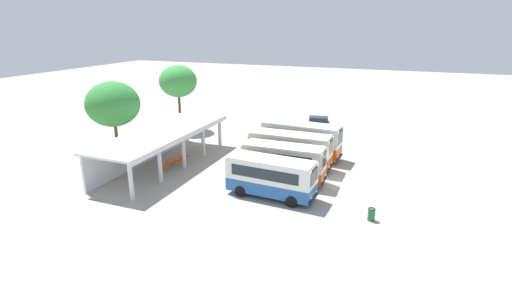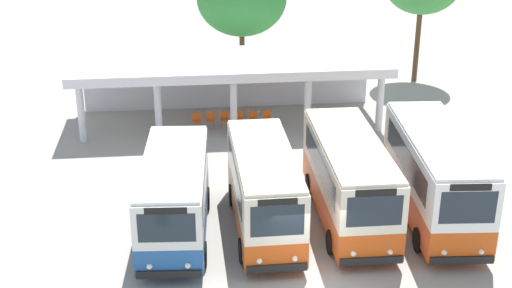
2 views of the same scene
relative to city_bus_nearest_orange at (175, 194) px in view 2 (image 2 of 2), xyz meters
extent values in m
plane|color=#A39E93|center=(4.44, -3.96, -1.73)|extent=(180.00, 180.00, 0.00)
cylinder|color=black|center=(0.94, -2.18, -1.28)|extent=(0.28, 0.91, 0.90)
cylinder|color=black|center=(-1.23, -2.04, -1.28)|extent=(0.28, 0.91, 0.90)
cylinder|color=black|center=(1.24, 2.06, -1.28)|extent=(0.28, 0.91, 0.90)
cylinder|color=black|center=(-0.94, 2.21, -1.28)|extent=(0.28, 0.91, 0.90)
cube|color=#23569E|center=(0.00, 0.01, -0.83)|extent=(2.75, 7.01, 1.02)
cube|color=silver|center=(0.00, 0.01, 0.47)|extent=(2.75, 7.01, 1.59)
cube|color=silver|center=(0.00, 0.01, 1.32)|extent=(2.66, 6.80, 0.12)
cube|color=black|center=(-0.24, -3.44, -1.20)|extent=(2.17, 0.25, 0.28)
cube|color=#1E2833|center=(-0.23, -3.40, 0.52)|extent=(1.87, 0.18, 1.03)
cube|color=black|center=(-0.23, -3.40, 1.14)|extent=(1.37, 0.14, 0.24)
cube|color=#1E2833|center=(1.14, 0.04, 0.52)|extent=(0.41, 5.48, 0.87)
cube|color=#1E2833|center=(-1.12, 0.19, 0.52)|extent=(0.41, 5.48, 0.87)
sphere|color=#EAEACC|center=(0.39, -3.47, -0.89)|extent=(0.20, 0.20, 0.20)
sphere|color=#EAEACC|center=(-0.86, -3.39, -0.89)|extent=(0.20, 0.20, 0.20)
cylinder|color=black|center=(4.38, -2.08, -1.28)|extent=(0.23, 0.90, 0.90)
cylinder|color=black|center=(2.31, -2.10, -1.28)|extent=(0.23, 0.90, 0.90)
cylinder|color=black|center=(4.34, 2.25, -1.28)|extent=(0.23, 0.90, 0.90)
cylinder|color=black|center=(2.27, 2.23, -1.28)|extent=(0.23, 0.90, 0.90)
cube|color=#D14C14|center=(3.32, 0.07, -0.84)|extent=(2.23, 7.00, 1.01)
cube|color=beige|center=(3.32, 0.07, 0.53)|extent=(2.23, 7.00, 1.72)
cube|color=beige|center=(3.32, 0.07, 1.45)|extent=(2.16, 6.79, 0.12)
cube|color=black|center=(3.36, -3.45, -1.20)|extent=(2.06, 0.12, 0.28)
cube|color=#1E2833|center=(3.36, -3.40, 0.58)|extent=(1.78, 0.07, 1.12)
cube|color=black|center=(3.36, -3.40, 1.27)|extent=(1.30, 0.06, 0.24)
cube|color=#1E2833|center=(4.40, 0.18, 0.58)|extent=(0.09, 5.59, 0.95)
cube|color=#1E2833|center=(2.25, 0.16, 0.58)|extent=(0.09, 5.59, 0.95)
sphere|color=#EAEACC|center=(3.95, -3.43, -0.89)|extent=(0.20, 0.20, 0.20)
sphere|color=#EAEACC|center=(2.76, -3.45, -0.89)|extent=(0.20, 0.20, 0.20)
cylinder|color=black|center=(7.73, -1.87, -1.28)|extent=(0.23, 0.90, 0.90)
cylinder|color=black|center=(5.52, -1.85, -1.28)|extent=(0.23, 0.90, 0.90)
cylinder|color=black|center=(7.77, 2.84, -1.28)|extent=(0.23, 0.90, 0.90)
cylinder|color=black|center=(5.57, 2.86, -1.28)|extent=(0.23, 0.90, 0.90)
cube|color=#D14C14|center=(6.65, 0.49, -0.78)|extent=(2.37, 7.63, 1.13)
cube|color=beige|center=(6.65, 0.49, 0.63)|extent=(2.37, 7.63, 1.70)
cube|color=beige|center=(6.65, 0.49, 1.54)|extent=(2.30, 7.40, 0.12)
cube|color=black|center=(6.61, -3.34, -1.20)|extent=(2.19, 0.12, 0.28)
cube|color=#1E2833|center=(6.61, -3.29, 0.68)|extent=(1.89, 0.07, 1.11)
cube|color=black|center=(6.61, -3.29, 1.36)|extent=(1.38, 0.06, 0.24)
cube|color=#1E2833|center=(7.79, 0.58, 0.68)|extent=(0.10, 6.09, 0.94)
cube|color=#1E2833|center=(5.51, 0.60, 0.68)|extent=(0.10, 6.09, 0.94)
sphere|color=#EAEACC|center=(7.25, -3.34, -0.89)|extent=(0.20, 0.20, 0.20)
sphere|color=#EAEACC|center=(5.98, -3.32, -0.89)|extent=(0.20, 0.20, 0.20)
cylinder|color=black|center=(10.90, -2.18, -1.28)|extent=(0.28, 0.91, 0.90)
cylinder|color=black|center=(8.69, -2.02, -1.28)|extent=(0.28, 0.91, 0.90)
cylinder|color=black|center=(11.25, 2.68, -1.28)|extent=(0.28, 0.91, 0.90)
cylinder|color=black|center=(9.04, 2.84, -1.28)|extent=(0.28, 0.91, 0.90)
cube|color=#D14C14|center=(9.97, 0.33, -0.75)|extent=(2.87, 8.01, 1.18)
cube|color=white|center=(9.97, 0.33, 0.75)|extent=(2.87, 8.01, 1.82)
cube|color=white|center=(9.97, 0.33, 1.72)|extent=(2.78, 7.77, 0.12)
cube|color=black|center=(9.69, -3.62, -1.20)|extent=(2.20, 0.26, 0.28)
cube|color=#1E2833|center=(9.69, -3.58, 0.80)|extent=(1.90, 0.18, 1.18)
cube|color=black|center=(9.69, -3.58, 1.54)|extent=(1.39, 0.15, 0.24)
cube|color=#1E2833|center=(11.12, 0.35, 0.80)|extent=(0.49, 6.28, 1.00)
cube|color=#1E2833|center=(8.83, 0.51, 0.80)|extent=(0.49, 6.28, 1.00)
sphere|color=#EAEACC|center=(10.33, -3.66, -0.89)|extent=(0.20, 0.20, 0.20)
sphere|color=#EAEACC|center=(9.06, -3.57, -0.89)|extent=(0.20, 0.20, 0.20)
cylinder|color=silver|center=(-4.54, 9.70, -0.13)|extent=(0.36, 0.36, 3.20)
cylinder|color=silver|center=(-0.81, 9.70, -0.13)|extent=(0.36, 0.36, 3.20)
cylinder|color=silver|center=(2.93, 9.70, -0.13)|extent=(0.36, 0.36, 3.20)
cylinder|color=silver|center=(6.66, 9.70, -0.13)|extent=(0.36, 0.36, 3.20)
cylinder|color=silver|center=(10.40, 9.70, -0.13)|extent=(0.36, 0.36, 3.20)
cube|color=silver|center=(2.93, 14.05, -0.13)|extent=(15.74, 0.20, 3.20)
cube|color=silver|center=(2.93, 11.78, 1.57)|extent=(16.24, 5.25, 0.20)
cube|color=silver|center=(2.93, 9.20, 1.33)|extent=(16.24, 0.10, 0.28)
cylinder|color=slate|center=(1.25, 10.51, -1.51)|extent=(0.03, 0.03, 0.44)
cylinder|color=slate|center=(0.90, 10.52, -1.51)|extent=(0.03, 0.03, 0.44)
cylinder|color=slate|center=(1.26, 10.86, -1.51)|extent=(0.03, 0.03, 0.44)
cylinder|color=slate|center=(0.90, 10.87, -1.51)|extent=(0.03, 0.03, 0.44)
cube|color=#D85919|center=(1.08, 10.69, -1.27)|extent=(0.44, 0.44, 0.04)
cube|color=#D85919|center=(1.08, 10.89, -1.07)|extent=(0.44, 0.04, 0.40)
cylinder|color=slate|center=(1.98, 10.60, -1.51)|extent=(0.03, 0.03, 0.44)
cylinder|color=slate|center=(1.63, 10.60, -1.51)|extent=(0.03, 0.03, 0.44)
cylinder|color=slate|center=(1.99, 10.95, -1.51)|extent=(0.03, 0.03, 0.44)
cylinder|color=slate|center=(1.63, 10.95, -1.51)|extent=(0.03, 0.03, 0.44)
cube|color=#D85919|center=(1.81, 10.77, -1.27)|extent=(0.44, 0.44, 0.04)
cube|color=#D85919|center=(1.81, 10.97, -1.07)|extent=(0.44, 0.04, 0.40)
cylinder|color=slate|center=(2.71, 10.59, -1.51)|extent=(0.03, 0.03, 0.44)
cylinder|color=slate|center=(2.36, 10.60, -1.51)|extent=(0.03, 0.03, 0.44)
cylinder|color=slate|center=(2.72, 10.95, -1.51)|extent=(0.03, 0.03, 0.44)
cylinder|color=slate|center=(2.36, 10.95, -1.51)|extent=(0.03, 0.03, 0.44)
cube|color=#D85919|center=(2.54, 10.77, -1.27)|extent=(0.44, 0.44, 0.04)
cube|color=#D85919|center=(2.54, 10.97, -1.07)|extent=(0.44, 0.04, 0.40)
cylinder|color=slate|center=(3.44, 10.52, -1.51)|extent=(0.03, 0.03, 0.44)
cylinder|color=slate|center=(3.09, 10.53, -1.51)|extent=(0.03, 0.03, 0.44)
cylinder|color=slate|center=(3.45, 10.88, -1.51)|extent=(0.03, 0.03, 0.44)
cylinder|color=slate|center=(3.10, 10.88, -1.51)|extent=(0.03, 0.03, 0.44)
cube|color=#D85919|center=(3.27, 10.70, -1.27)|extent=(0.44, 0.44, 0.04)
cube|color=#D85919|center=(3.27, 10.90, -1.07)|extent=(0.44, 0.04, 0.40)
cylinder|color=slate|center=(4.17, 10.51, -1.51)|extent=(0.03, 0.03, 0.44)
cylinder|color=slate|center=(3.82, 10.51, -1.51)|extent=(0.03, 0.03, 0.44)
cylinder|color=slate|center=(4.18, 10.86, -1.51)|extent=(0.03, 0.03, 0.44)
cylinder|color=slate|center=(3.83, 10.86, -1.51)|extent=(0.03, 0.03, 0.44)
cube|color=#D85919|center=(4.00, 10.68, -1.27)|extent=(0.44, 0.44, 0.04)
cube|color=#D85919|center=(4.00, 10.88, -1.07)|extent=(0.44, 0.04, 0.40)
cylinder|color=slate|center=(4.91, 10.50, -1.51)|extent=(0.03, 0.03, 0.44)
cylinder|color=slate|center=(4.55, 10.50, -1.51)|extent=(0.03, 0.03, 0.44)
cylinder|color=slate|center=(4.91, 10.85, -1.51)|extent=(0.03, 0.03, 0.44)
cylinder|color=slate|center=(4.56, 10.85, -1.51)|extent=(0.03, 0.03, 0.44)
cube|color=#D85919|center=(4.73, 10.68, -1.27)|extent=(0.44, 0.44, 0.04)
cube|color=#D85919|center=(4.73, 10.88, -1.07)|extent=(0.44, 0.04, 0.40)
cylinder|color=brown|center=(4.13, 18.50, -0.12)|extent=(0.32, 0.32, 3.21)
cylinder|color=brown|center=(14.80, 17.57, 0.49)|extent=(0.32, 0.32, 4.44)
camera|label=1|loc=(-26.09, -9.07, 11.22)|focal=26.93mm
camera|label=2|loc=(0.52, -23.51, 11.85)|focal=49.83mm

